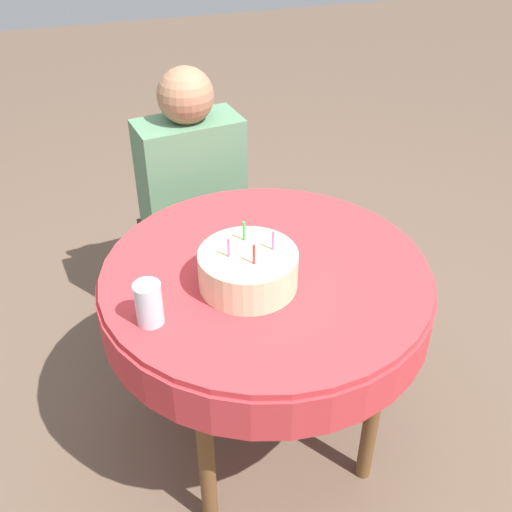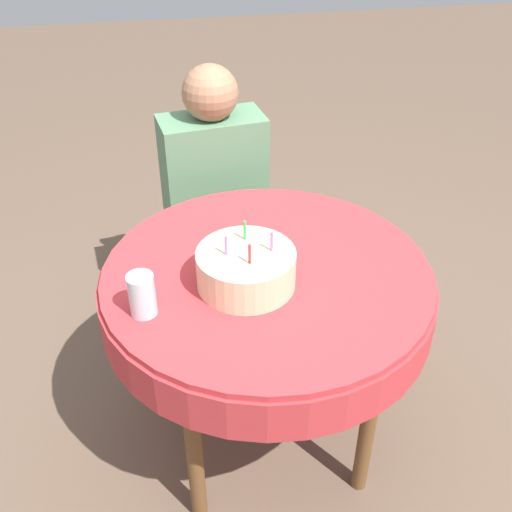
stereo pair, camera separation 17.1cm
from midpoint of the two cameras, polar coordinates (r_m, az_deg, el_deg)
name	(u,v)px [view 2 (the right image)]	position (r m, az deg, el deg)	size (l,w,h in m)	color
ground_plane	(265,432)	(2.29, 3.06, -16.49)	(12.00, 12.00, 0.00)	brown
dining_table	(267,293)	(1.82, 3.70, -3.69)	(1.00, 1.00, 0.75)	#BC3338
chair	(212,212)	(2.54, -2.33, 4.16)	(0.44, 0.44, 0.89)	#4C331E
person	(215,179)	(2.37, -1.84, 7.25)	(0.42, 0.34, 1.13)	#9E7051
birthday_cake	(246,269)	(1.67, 1.96, -1.31)	(0.28, 0.28, 0.17)	beige
drinking_glass	(142,295)	(1.59, -7.81, -3.80)	(0.07, 0.07, 0.12)	silver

